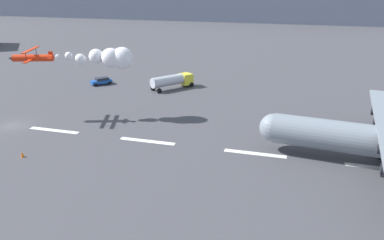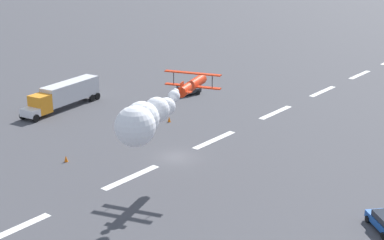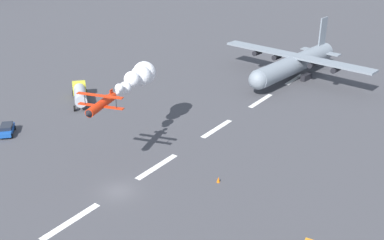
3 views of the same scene
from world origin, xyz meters
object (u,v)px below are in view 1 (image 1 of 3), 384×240
(traffic_cone_far, at_px, (22,154))
(airport_staff_sedan, at_px, (102,81))
(cargo_transport_plane, at_px, (379,140))
(stunt_biplane_red, at_px, (105,58))
(fuel_tanker_truck, at_px, (173,80))

(traffic_cone_far, bearing_deg, airport_staff_sedan, 101.97)
(cargo_transport_plane, bearing_deg, traffic_cone_far, -167.53)
(cargo_transport_plane, bearing_deg, stunt_biplane_red, 169.70)
(stunt_biplane_red, distance_m, traffic_cone_far, 19.28)
(stunt_biplane_red, distance_m, airport_staff_sedan, 22.69)
(cargo_transport_plane, distance_m, airport_staff_sedan, 55.75)
(fuel_tanker_truck, relative_size, traffic_cone_far, 11.46)
(stunt_biplane_red, bearing_deg, cargo_transport_plane, -10.30)
(airport_staff_sedan, height_order, traffic_cone_far, airport_staff_sedan)
(cargo_transport_plane, distance_m, stunt_biplane_red, 40.06)
(fuel_tanker_truck, xyz_separation_m, traffic_cone_far, (-8.41, -35.15, -1.37))
(fuel_tanker_truck, distance_m, traffic_cone_far, 36.17)
(stunt_biplane_red, height_order, airport_staff_sedan, stunt_biplane_red)
(cargo_transport_plane, bearing_deg, airport_staff_sedan, 153.47)
(stunt_biplane_red, xyz_separation_m, fuel_tanker_truck, (4.76, 18.66, -7.95))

